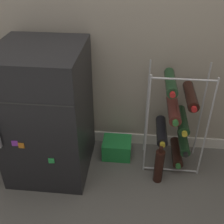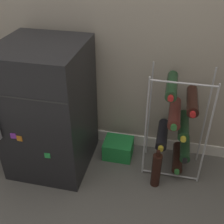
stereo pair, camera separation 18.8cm
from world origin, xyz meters
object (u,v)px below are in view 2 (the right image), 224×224
at_px(mini_fridge, 48,109).
at_px(loose_bottle_floor, 156,170).
at_px(wine_rack, 178,124).
at_px(soda_box, 118,148).

xyz_separation_m(mini_fridge, loose_bottle_floor, (0.77, -0.08, -0.32)).
xyz_separation_m(mini_fridge, wine_rack, (0.87, 0.12, -0.07)).
relative_size(mini_fridge, wine_rack, 1.19).
distance_m(wine_rack, soda_box, 0.52).
distance_m(mini_fridge, soda_box, 0.62).
bearing_deg(soda_box, mini_fridge, -161.54).
xyz_separation_m(mini_fridge, soda_box, (0.46, 0.15, -0.39)).
distance_m(mini_fridge, loose_bottle_floor, 0.84).
relative_size(wine_rack, soda_box, 3.57).
bearing_deg(mini_fridge, wine_rack, 7.65).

